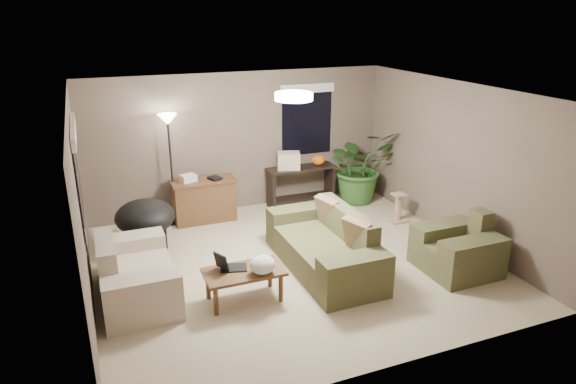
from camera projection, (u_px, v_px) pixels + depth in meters
name	position (u px, v px, depth m)	size (l,w,h in m)	color
room_shell	(293.00, 183.00, 7.09)	(5.50, 5.50, 5.50)	#BDA88C
main_sofa	(326.00, 248.00, 7.32)	(0.95, 2.20, 0.85)	#4B4B2D
throw_pillows	(343.00, 223.00, 7.29)	(0.36, 1.40, 0.47)	#8C7251
loveseat	(134.00, 276.00, 6.54)	(0.90, 1.60, 0.85)	beige
armchair	(458.00, 251.00, 7.24)	(0.95, 1.00, 0.85)	#4C4C2E
coffee_table	(244.00, 275.00, 6.46)	(1.00, 0.55, 0.42)	brown
laptop	(228.00, 265.00, 6.44)	(0.43, 0.31, 0.24)	black
plastic_bag	(263.00, 265.00, 6.34)	(0.33, 0.29, 0.23)	white
desk	(204.00, 200.00, 8.94)	(1.10, 0.50, 0.75)	brown
desk_papers	(194.00, 178.00, 8.73)	(0.72, 0.31, 0.12)	silver
console_table	(301.00, 183.00, 9.63)	(1.30, 0.40, 0.75)	black
pumpkin	(318.00, 160.00, 9.61)	(0.24, 0.24, 0.20)	orange
cardboard_box	(289.00, 161.00, 9.38)	(0.40, 0.30, 0.30)	beige
papasan_chair	(146.00, 222.00, 7.80)	(1.17, 1.17, 0.80)	black
floor_lamp	(169.00, 133.00, 8.43)	(0.32, 0.32, 1.91)	black
ceiling_fixture	(294.00, 96.00, 6.69)	(0.50, 0.50, 0.10)	white
houseplant	(359.00, 173.00, 9.82)	(1.27, 1.41, 1.10)	#2D5923
cat_scratching_post	(398.00, 209.00, 8.97)	(0.32, 0.32, 0.50)	tan
window_left	(76.00, 161.00, 6.21)	(0.05, 1.56, 1.33)	black
window_back	(307.00, 108.00, 9.53)	(1.06, 0.05, 1.33)	black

